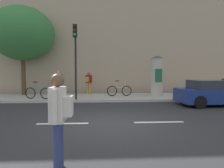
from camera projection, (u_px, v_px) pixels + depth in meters
ground_plane at (111, 123)px, 7.08m from camera, size 80.00×80.00×0.00m
sidewalk_curb at (106, 97)px, 14.05m from camera, size 36.00×4.00×0.15m
lane_markings at (111, 123)px, 7.08m from camera, size 25.80×0.16×0.01m
building_backdrop at (104, 28)px, 18.72m from camera, size 36.00×5.00×11.92m
traffic_light at (75, 50)px, 12.02m from camera, size 0.24×0.45×4.52m
poster_column at (157, 76)px, 14.00m from camera, size 0.90×0.90×2.85m
street_tree at (23, 34)px, 14.73m from camera, size 4.64×4.64×6.51m
pedestrian_in_red_top at (59, 112)px, 3.61m from camera, size 0.38×0.63×1.76m
pedestrian_with_backpack at (89, 81)px, 15.20m from camera, size 0.54×0.52×1.72m
pedestrian_tallest at (58, 80)px, 15.04m from camera, size 0.65×0.43×1.79m
bicycle_leaning at (38, 93)px, 12.46m from camera, size 1.72×0.54×1.09m
bicycle_upright at (119, 90)px, 14.15m from camera, size 1.77×0.20×1.09m
parked_car_blue at (216, 93)px, 10.95m from camera, size 4.31×2.17×1.39m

